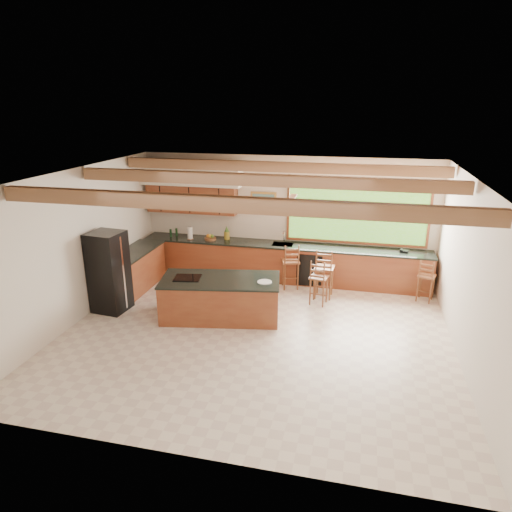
# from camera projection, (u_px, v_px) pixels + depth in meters

# --- Properties ---
(ground) EXTENTS (7.20, 7.20, 0.00)m
(ground) POSITION_uv_depth(u_px,v_px,m) (255.00, 334.00, 8.67)
(ground) COLOR beige
(ground) RESTS_ON ground
(room_shell) EXTENTS (7.27, 6.54, 3.02)m
(room_shell) POSITION_uv_depth(u_px,v_px,m) (254.00, 213.00, 8.60)
(room_shell) COLOR beige
(room_shell) RESTS_ON ground
(counter_run) EXTENTS (7.12, 3.10, 1.26)m
(counter_run) POSITION_uv_depth(u_px,v_px,m) (246.00, 265.00, 11.02)
(counter_run) COLOR brown
(counter_run) RESTS_ON ground
(island) EXTENTS (2.53, 1.51, 0.85)m
(island) POSITION_uv_depth(u_px,v_px,m) (221.00, 298.00, 9.27)
(island) COLOR brown
(island) RESTS_ON ground
(refrigerator) EXTENTS (0.73, 0.71, 1.70)m
(refrigerator) POSITION_uv_depth(u_px,v_px,m) (109.00, 272.00, 9.46)
(refrigerator) COLOR black
(refrigerator) RESTS_ON ground
(bar_stool_a) EXTENTS (0.50, 0.50, 1.10)m
(bar_stool_a) POSITION_uv_depth(u_px,v_px,m) (290.00, 262.00, 10.61)
(bar_stool_a) COLOR brown
(bar_stool_a) RESTS_ON ground
(bar_stool_b) EXTENTS (0.44, 0.44, 1.16)m
(bar_stool_b) POSITION_uv_depth(u_px,v_px,m) (324.00, 269.00, 10.08)
(bar_stool_b) COLOR brown
(bar_stool_b) RESTS_ON ground
(bar_stool_c) EXTENTS (0.43, 0.43, 1.02)m
(bar_stool_c) POSITION_uv_depth(u_px,v_px,m) (319.00, 279.00, 9.76)
(bar_stool_c) COLOR brown
(bar_stool_c) RESTS_ON ground
(bar_stool_d) EXTENTS (0.44, 0.44, 0.97)m
(bar_stool_d) POSITION_uv_depth(u_px,v_px,m) (427.00, 277.00, 9.92)
(bar_stool_d) COLOR brown
(bar_stool_d) RESTS_ON ground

